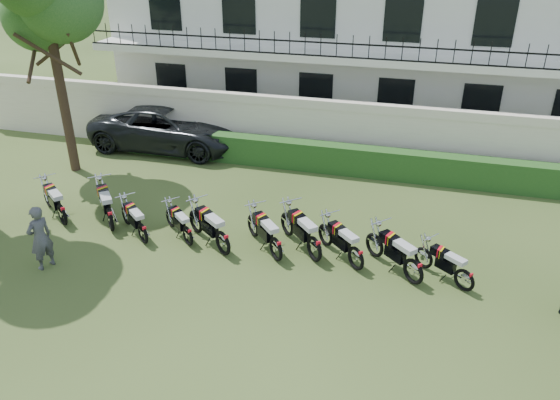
% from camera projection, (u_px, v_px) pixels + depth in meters
% --- Properties ---
extents(ground, '(100.00, 100.00, 0.00)m').
position_uv_depth(ground, '(287.00, 293.00, 12.77)').
color(ground, '#31431A').
rests_on(ground, ground).
extents(perimeter_wall, '(30.00, 0.35, 2.30)m').
position_uv_depth(perimeter_wall, '(345.00, 133.00, 19.11)').
color(perimeter_wall, '#F2E5CB').
rests_on(perimeter_wall, ground).
extents(hedge, '(18.00, 0.60, 1.00)m').
position_uv_depth(hedge, '(369.00, 162.00, 18.50)').
color(hedge, '#1B491A').
rests_on(hedge, ground).
extents(building, '(20.40, 9.60, 7.40)m').
position_uv_depth(building, '(371.00, 30.00, 23.09)').
color(building, silver).
rests_on(building, ground).
extents(motorcycle_0, '(1.66, 1.31, 1.10)m').
position_uv_depth(motorcycle_0, '(61.00, 210.00, 15.40)').
color(motorcycle_0, black).
rests_on(motorcycle_0, ground).
extents(motorcycle_1, '(1.45, 1.69, 1.16)m').
position_uv_depth(motorcycle_1, '(110.00, 214.00, 15.11)').
color(motorcycle_1, black).
rests_on(motorcycle_1, ground).
extents(motorcycle_2, '(1.46, 1.25, 1.00)m').
position_uv_depth(motorcycle_2, '(142.00, 229.00, 14.54)').
color(motorcycle_2, black).
rests_on(motorcycle_2, ground).
extents(motorcycle_3, '(1.34, 1.21, 0.94)m').
position_uv_depth(motorcycle_3, '(188.00, 232.00, 14.46)').
color(motorcycle_3, black).
rests_on(motorcycle_3, ground).
extents(motorcycle_4, '(1.72, 1.38, 1.15)m').
position_uv_depth(motorcycle_4, '(223.00, 238.00, 14.00)').
color(motorcycle_4, black).
rests_on(motorcycle_4, ground).
extents(motorcycle_5, '(1.43, 1.54, 1.09)m').
position_uv_depth(motorcycle_5, '(276.00, 244.00, 13.78)').
color(motorcycle_5, black).
rests_on(motorcycle_5, ground).
extents(motorcycle_6, '(1.51, 1.63, 1.16)m').
position_uv_depth(motorcycle_6, '(315.00, 243.00, 13.74)').
color(motorcycle_6, black).
rests_on(motorcycle_6, ground).
extents(motorcycle_7, '(1.45, 1.43, 1.06)m').
position_uv_depth(motorcycle_7, '(356.00, 253.00, 13.42)').
color(motorcycle_7, black).
rests_on(motorcycle_7, ground).
extents(motorcycle_8, '(1.57, 1.47, 1.12)m').
position_uv_depth(motorcycle_8, '(414.00, 266.00, 12.87)').
color(motorcycle_8, black).
rests_on(motorcycle_8, ground).
extents(motorcycle_9, '(1.45, 1.14, 0.96)m').
position_uv_depth(motorcycle_9, '(465.00, 275.00, 12.65)').
color(motorcycle_9, black).
rests_on(motorcycle_9, ground).
extents(suv, '(5.90, 2.78, 1.63)m').
position_uv_depth(suv, '(169.00, 127.00, 20.69)').
color(suv, black).
rests_on(suv, ground).
extents(inspector, '(0.60, 0.72, 1.70)m').
position_uv_depth(inspector, '(40.00, 238.00, 13.37)').
color(inspector, '#55555A').
rests_on(inspector, ground).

